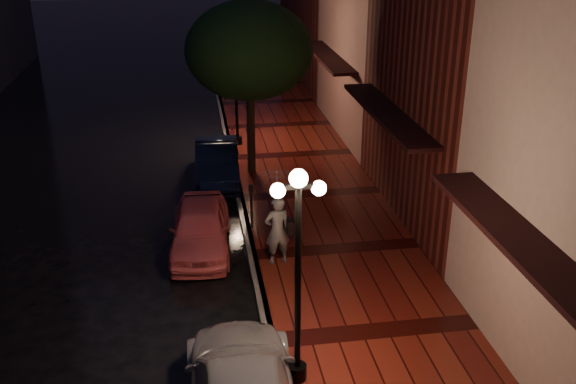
{
  "coord_description": "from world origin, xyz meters",
  "views": [
    {
      "loc": [
        -1.34,
        -14.78,
        8.32
      ],
      "look_at": [
        1.12,
        1.12,
        1.4
      ],
      "focal_mm": 40.0,
      "sensor_mm": 36.0,
      "label": 1
    }
  ],
  "objects_px": {
    "navy_car": "(217,162)",
    "parking_meter": "(251,202)",
    "streetlamp_near": "(298,267)",
    "woman_with_umbrella": "(277,202)",
    "pink_car": "(200,228)",
    "streetlamp_far": "(236,82)",
    "street_tree": "(249,54)"
  },
  "relations": [
    {
      "from": "navy_car",
      "to": "parking_meter",
      "type": "bearing_deg",
      "value": -77.41
    },
    {
      "from": "streetlamp_near",
      "to": "woman_with_umbrella",
      "type": "height_order",
      "value": "streetlamp_near"
    },
    {
      "from": "streetlamp_near",
      "to": "pink_car",
      "type": "bearing_deg",
      "value": 106.03
    },
    {
      "from": "streetlamp_far",
      "to": "pink_car",
      "type": "distance_m",
      "value": 8.6
    },
    {
      "from": "streetlamp_far",
      "to": "pink_car",
      "type": "relative_size",
      "value": 1.12
    },
    {
      "from": "streetlamp_near",
      "to": "navy_car",
      "type": "height_order",
      "value": "streetlamp_near"
    },
    {
      "from": "pink_car",
      "to": "streetlamp_far",
      "type": "bearing_deg",
      "value": 82.32
    },
    {
      "from": "woman_with_umbrella",
      "to": "streetlamp_near",
      "type": "bearing_deg",
      "value": 77.9
    },
    {
      "from": "streetlamp_far",
      "to": "woman_with_umbrella",
      "type": "height_order",
      "value": "streetlamp_far"
    },
    {
      "from": "pink_car",
      "to": "woman_with_umbrella",
      "type": "xyz_separation_m",
      "value": [
        1.92,
        -1.26,
        1.17
      ]
    },
    {
      "from": "streetlamp_far",
      "to": "pink_car",
      "type": "xyz_separation_m",
      "value": [
        -1.66,
        -8.21,
        -1.95
      ]
    },
    {
      "from": "navy_car",
      "to": "parking_meter",
      "type": "height_order",
      "value": "parking_meter"
    },
    {
      "from": "pink_car",
      "to": "parking_meter",
      "type": "relative_size",
      "value": 2.89
    },
    {
      "from": "pink_car",
      "to": "parking_meter",
      "type": "distance_m",
      "value": 1.69
    },
    {
      "from": "street_tree",
      "to": "pink_car",
      "type": "distance_m",
      "value": 6.61
    },
    {
      "from": "streetlamp_near",
      "to": "street_tree",
      "type": "height_order",
      "value": "street_tree"
    },
    {
      "from": "streetlamp_far",
      "to": "navy_car",
      "type": "height_order",
      "value": "streetlamp_far"
    },
    {
      "from": "streetlamp_far",
      "to": "parking_meter",
      "type": "height_order",
      "value": "streetlamp_far"
    },
    {
      "from": "streetlamp_far",
      "to": "streetlamp_near",
      "type": "bearing_deg",
      "value": -90.0
    },
    {
      "from": "pink_car",
      "to": "street_tree",
      "type": "bearing_deg",
      "value": 73.5
    },
    {
      "from": "navy_car",
      "to": "woman_with_umbrella",
      "type": "bearing_deg",
      "value": -76.72
    },
    {
      "from": "streetlamp_far",
      "to": "parking_meter",
      "type": "distance_m",
      "value": 7.6
    },
    {
      "from": "street_tree",
      "to": "parking_meter",
      "type": "distance_m",
      "value": 5.52
    },
    {
      "from": "streetlamp_far",
      "to": "navy_car",
      "type": "distance_m",
      "value": 3.93
    },
    {
      "from": "street_tree",
      "to": "navy_car",
      "type": "bearing_deg",
      "value": -167.25
    },
    {
      "from": "pink_car",
      "to": "navy_car",
      "type": "bearing_deg",
      "value": 85.61
    },
    {
      "from": "streetlamp_near",
      "to": "pink_car",
      "type": "distance_m",
      "value": 6.33
    },
    {
      "from": "streetlamp_near",
      "to": "streetlamp_far",
      "type": "height_order",
      "value": "same"
    },
    {
      "from": "streetlamp_near",
      "to": "streetlamp_far",
      "type": "relative_size",
      "value": 1.0
    },
    {
      "from": "street_tree",
      "to": "navy_car",
      "type": "distance_m",
      "value": 3.79
    },
    {
      "from": "pink_car",
      "to": "woman_with_umbrella",
      "type": "relative_size",
      "value": 1.51
    },
    {
      "from": "streetlamp_near",
      "to": "streetlamp_far",
      "type": "bearing_deg",
      "value": 90.0
    }
  ]
}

